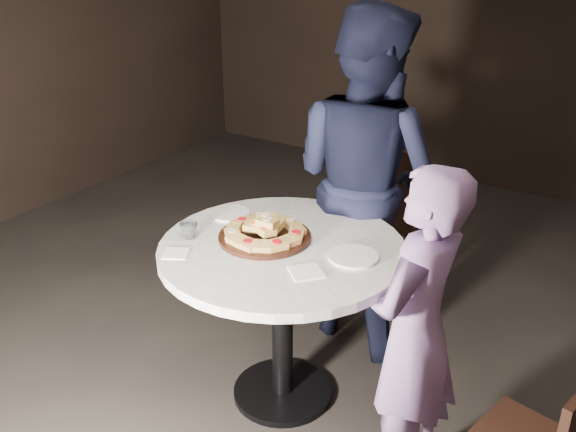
{
  "coord_description": "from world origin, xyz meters",
  "views": [
    {
      "loc": [
        1.53,
        -2.16,
        2.21
      ],
      "look_at": [
        0.08,
        0.08,
        0.99
      ],
      "focal_mm": 40.0,
      "sensor_mm": 36.0,
      "label": 1
    }
  ],
  "objects_px": {
    "chair_far": "(395,205)",
    "diner_teal": "(415,332)",
    "water_glass": "(189,230)",
    "serving_board": "(265,237)",
    "table": "(282,276)",
    "diner_navy": "(365,180)",
    "focaccia_pile": "(265,229)"
  },
  "relations": [
    {
      "from": "diner_teal",
      "to": "focaccia_pile",
      "type": "bearing_deg",
      "value": -91.64
    },
    {
      "from": "table",
      "to": "water_glass",
      "type": "xyz_separation_m",
      "value": [
        -0.41,
        -0.17,
        0.2
      ]
    },
    {
      "from": "serving_board",
      "to": "water_glass",
      "type": "height_order",
      "value": "water_glass"
    },
    {
      "from": "table",
      "to": "chair_far",
      "type": "distance_m",
      "value": 1.3
    },
    {
      "from": "table",
      "to": "focaccia_pile",
      "type": "bearing_deg",
      "value": 172.31
    },
    {
      "from": "chair_far",
      "to": "table",
      "type": "bearing_deg",
      "value": 107.65
    },
    {
      "from": "table",
      "to": "serving_board",
      "type": "xyz_separation_m",
      "value": [
        -0.11,
        0.01,
        0.17
      ]
    },
    {
      "from": "water_glass",
      "to": "diner_navy",
      "type": "height_order",
      "value": "diner_navy"
    },
    {
      "from": "chair_far",
      "to": "diner_teal",
      "type": "distance_m",
      "value": 1.58
    },
    {
      "from": "serving_board",
      "to": "focaccia_pile",
      "type": "distance_m",
      "value": 0.04
    },
    {
      "from": "focaccia_pile",
      "to": "chair_far",
      "type": "height_order",
      "value": "chair_far"
    },
    {
      "from": "table",
      "to": "chair_far",
      "type": "relative_size",
      "value": 1.27
    },
    {
      "from": "serving_board",
      "to": "focaccia_pile",
      "type": "relative_size",
      "value": 1.11
    },
    {
      "from": "water_glass",
      "to": "diner_teal",
      "type": "relative_size",
      "value": 0.06
    },
    {
      "from": "serving_board",
      "to": "chair_far",
      "type": "xyz_separation_m",
      "value": [
        0.11,
        1.28,
        -0.28
      ]
    },
    {
      "from": "diner_navy",
      "to": "focaccia_pile",
      "type": "bearing_deg",
      "value": 92.52
    },
    {
      "from": "chair_far",
      "to": "serving_board",
      "type": "bearing_deg",
      "value": 102.89
    },
    {
      "from": "table",
      "to": "serving_board",
      "type": "height_order",
      "value": "serving_board"
    },
    {
      "from": "diner_teal",
      "to": "water_glass",
      "type": "bearing_deg",
      "value": -79.92
    },
    {
      "from": "diner_navy",
      "to": "table",
      "type": "bearing_deg",
      "value": 100.46
    },
    {
      "from": "table",
      "to": "water_glass",
      "type": "distance_m",
      "value": 0.49
    },
    {
      "from": "table",
      "to": "diner_teal",
      "type": "relative_size",
      "value": 0.9
    },
    {
      "from": "table",
      "to": "focaccia_pile",
      "type": "relative_size",
      "value": 3.28
    },
    {
      "from": "focaccia_pile",
      "to": "diner_teal",
      "type": "bearing_deg",
      "value": -8.7
    },
    {
      "from": "water_glass",
      "to": "serving_board",
      "type": "bearing_deg",
      "value": 31.27
    },
    {
      "from": "serving_board",
      "to": "water_glass",
      "type": "distance_m",
      "value": 0.36
    },
    {
      "from": "diner_teal",
      "to": "diner_navy",
      "type": "bearing_deg",
      "value": -135.29
    },
    {
      "from": "serving_board",
      "to": "diner_teal",
      "type": "xyz_separation_m",
      "value": [
        0.82,
        -0.13,
        -0.15
      ]
    },
    {
      "from": "water_glass",
      "to": "diner_navy",
      "type": "bearing_deg",
      "value": 64.67
    },
    {
      "from": "focaccia_pile",
      "to": "diner_navy",
      "type": "bearing_deg",
      "value": 79.5
    },
    {
      "from": "water_glass",
      "to": "diner_teal",
      "type": "height_order",
      "value": "diner_teal"
    },
    {
      "from": "water_glass",
      "to": "chair_far",
      "type": "bearing_deg",
      "value": 74.27
    }
  ]
}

